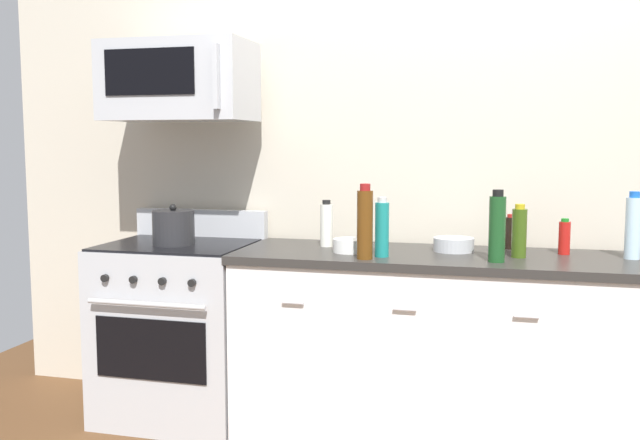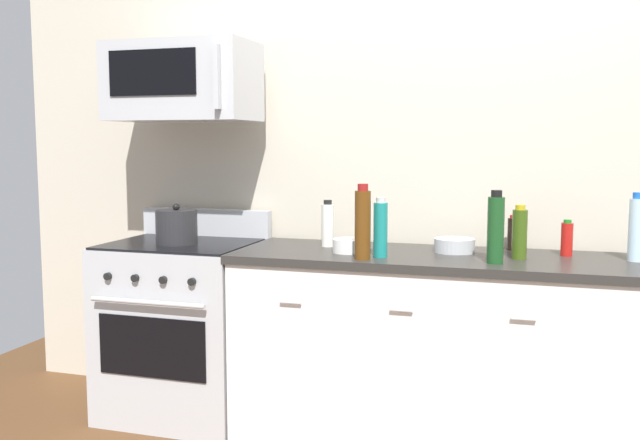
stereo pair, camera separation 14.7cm
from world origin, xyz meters
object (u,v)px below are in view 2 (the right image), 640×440
Objects in this scene: bottle_wine_green at (496,229)px; bottle_sparkling_teal at (380,229)px; microwave at (183,82)px; range_oven at (184,327)px; bottle_water_clear at (637,229)px; bottle_vinegar_white at (328,224)px; bottle_wine_amber at (363,224)px; bowl_steel_prep at (454,245)px; stockpot at (177,227)px; bottle_olive_oil at (520,233)px; bottle_soy_sauce_dark at (513,234)px; bowl_white_ceramic at (349,245)px; bottle_hot_sauce_red at (567,239)px.

bottle_wine_green is 0.51m from bottle_sparkling_teal.
range_oven is at bearing -90.29° from microwave.
bottle_water_clear reaches higher than range_oven.
bottle_wine_amber is (0.26, -0.33, 0.05)m from bottle_vinegar_white.
bottle_wine_amber is at bearing -51.49° from bottle_vinegar_white.
microwave is 1.61m from bowl_steel_prep.
stockpot is (-2.19, -0.13, -0.05)m from bottle_water_clear.
bottle_olive_oil is 0.62m from bottle_sparkling_teal.
bowl_steel_prep is at bearing 6.11° from stockpot.
bottle_soy_sauce_dark is 0.80m from bowl_white_ceramic.
bottle_olive_oil is 0.80× the size of bottle_water_clear.
microwave reaches higher than bottle_soy_sauce_dark.
bottle_olive_oil is 1.70m from stockpot.
bowl_white_ceramic is (-0.17, 0.09, -0.10)m from bottle_sparkling_teal.
bottle_olive_oil is at bearing -20.31° from bowl_steel_prep.
bottle_water_clear is (2.19, 0.03, -0.69)m from microwave.
range_oven is at bearing -172.92° from bottle_vinegar_white.
bottle_water_clear is (0.59, 0.24, -0.01)m from bottle_wine_green.
bottle_sparkling_teal is (-0.61, -0.14, 0.01)m from bottle_olive_oil.
bowl_white_ceramic is (-1.27, -0.13, -0.11)m from bottle_water_clear.
microwave is at bearing 169.78° from bottle_sparkling_teal.
bottle_soy_sauce_dark is at bearing 98.05° from bottle_olive_oil.
bottle_vinegar_white is 1.10× the size of stockpot.
range_oven is 5.03× the size of stockpot.
bottle_olive_oil is at bearing -0.50° from range_oven.
bottle_hot_sauce_red is at bearing 35.43° from bottle_olive_oil.
bottle_vinegar_white is 1.14m from bottle_hot_sauce_red.
bottle_wine_green is at bearing -1.43° from bottle_sparkling_teal.
stockpot is (-1.09, 0.10, -0.04)m from bottle_sparkling_teal.
bowl_steel_prep is (1.40, 0.05, -0.79)m from microwave.
bottle_sparkling_teal reaches higher than bowl_white_ceramic.
bowl_white_ceramic is (-0.99, -0.19, -0.05)m from bottle_hot_sauce_red.
bottle_soy_sauce_dark is 0.81× the size of stockpot.
microwave is 1.05m from bottle_vinegar_white.
bottle_hot_sauce_red is (0.24, -0.11, -0.00)m from bottle_soy_sauce_dark.
range_oven is 1.79m from bottle_olive_oil.
bottle_wine_amber is at bearing -162.13° from bottle_olive_oil.
bottle_wine_amber is at bearing -12.68° from range_oven.
bottle_wine_amber reaches higher than range_oven.
bottle_vinegar_white is 0.78m from stockpot.
bottle_sparkling_teal is at bearing 178.57° from bottle_wine_green.
bottle_sparkling_teal is (-1.10, -0.22, -0.01)m from bottle_water_clear.
bowl_steel_prep is at bearing -151.56° from bottle_soy_sauce_dark.
range_oven is 6.96× the size of bowl_white_ceramic.
bottle_wine_green is 1.84× the size of bottle_soy_sauce_dark.
bowl_white_ceramic is (0.15, -0.16, -0.08)m from bottle_vinegar_white.
bottle_vinegar_white is at bearing -170.87° from bottle_soy_sauce_dark.
bottle_sparkling_teal is (1.09, -0.20, -0.70)m from microwave.
stockpot is (-1.60, 0.11, -0.06)m from bottle_wine_green.
bottle_hot_sauce_red is at bearing 19.27° from bottle_sparkling_teal.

